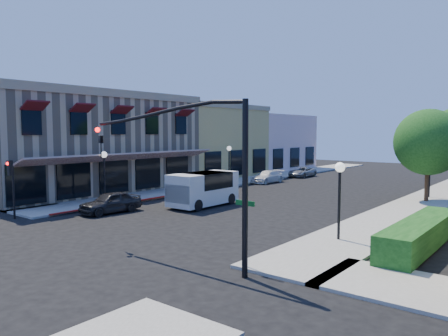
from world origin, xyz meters
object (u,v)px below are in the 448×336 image
Objects in this scene: parked_car_a at (111,202)px; secondary_signal at (11,178)px; lamppost_right_far at (430,162)px; parked_car_d at (302,172)px; signal_mast_arm at (197,155)px; street_name_sign at (245,223)px; lamppost_left_far at (229,155)px; lamppost_left_near at (104,164)px; street_tree_a at (428,142)px; white_van at (203,187)px; parked_car_c at (267,177)px; lamppost_right_near at (340,181)px; parked_car_b at (212,188)px.

secondary_signal is at bearing -116.79° from parked_car_a.
lamppost_right_far reaches higher than parked_car_d.
signal_mast_arm is 2.41× the size of secondary_signal.
street_name_sign is 25.48m from lamppost_left_far.
street_tree_a is at bearing 38.98° from lamppost_left_near.
parked_car_d is (-15.00, 10.00, -3.65)m from street_tree_a.
signal_mast_arm is at bearing -96.70° from lamppost_right_far.
white_van is (-11.21, -10.74, -2.92)m from street_tree_a.
street_name_sign is at bearing -19.93° from lamppost_left_near.
street_tree_a is 21.57m from parked_car_a.
signal_mast_arm is 12.44m from parked_car_a.
parked_car_d is (1.80, 30.59, -1.77)m from secondary_signal.
lamppost_left_near reaches higher than parked_car_a.
street_name_sign is 0.62× the size of parked_car_c.
street_tree_a is 1.30× the size of white_van.
white_van is at bearing 60.43° from secondary_signal.
lamppost_right_near is at bearing -90.00° from lamppost_right_far.
white_van is (5.59, 9.86, -1.04)m from secondary_signal.
street_name_sign is at bearing -51.06° from lamppost_left_far.
street_tree_a is at bearing -8.51° from parked_car_c.
lamppost_right_near is 1.00× the size of lamppost_right_far.
lamppost_right_far is at bearing 83.30° from signal_mast_arm.
secondary_signal is (-13.86, -0.09, -1.77)m from signal_mast_arm.
signal_mast_arm is 2.98m from street_name_sign.
lamppost_left_far reaches higher than street_name_sign.
parked_car_b is (-13.30, -8.93, -2.11)m from lamppost_right_far.
signal_mast_arm reaches higher than lamppost_left_near.
parked_car_b reaches higher than parked_car_d.
parked_car_b is at bearing -61.90° from lamppost_left_far.
parked_car_a is (-14.02, -16.00, -3.54)m from street_tree_a.
lamppost_right_far is at bearing 27.97° from parked_car_b.
parked_car_c is at bearing 117.16° from signal_mast_arm.
lamppost_right_far is at bearing 49.42° from white_van.
parked_car_c is (-14.70, 1.00, -2.15)m from lamppost_right_far.
lamppost_left_far is 1.00× the size of lamppost_right_near.
parked_car_a is at bearing -127.32° from lamppost_right_far.
secondary_signal reaches higher than parked_car_b.
lamppost_right_near is at bearing -59.20° from parked_car_d.
signal_mast_arm is at bearing 0.37° from secondary_signal.
signal_mast_arm reaches higher than street_name_sign.
parked_car_d is at bearing 86.63° from secondary_signal.
lamppost_left_near and lamppost_left_far have the same top height.
street_tree_a is 15.79m from white_van.
parked_car_a is at bearing -98.56° from parked_car_b.
lamppost_right_far is at bearing 90.00° from lamppost_right_near.
secondary_signal reaches higher than street_name_sign.
secondary_signal is 0.93× the size of lamppost_right_far.
secondary_signal is (-16.80, -20.59, -1.88)m from street_tree_a.
parked_car_b is at bearing 152.00° from lamppost_right_near.
lamppost_left_near is at bearing -151.83° from white_van.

